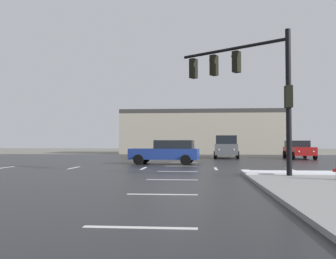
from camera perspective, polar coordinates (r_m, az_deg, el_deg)
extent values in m
plane|color=slate|center=(20.42, 1.79, -6.13)|extent=(120.00, 120.00, 0.00)
cube|color=#232326|center=(20.42, 1.79, -6.10)|extent=(44.00, 44.00, 0.02)
cube|color=white|center=(16.88, 18.41, -6.35)|extent=(4.00, 1.60, 0.06)
cube|color=silver|center=(6.59, -4.38, -14.94)|extent=(2.00, 0.15, 0.01)
cube|color=silver|center=(10.50, -0.92, -10.04)|extent=(2.00, 0.15, 0.01)
cube|color=silver|center=(14.45, 0.61, -7.80)|extent=(2.00, 0.15, 0.01)
cube|color=silver|center=(18.43, 1.48, -6.52)|extent=(2.00, 0.15, 0.01)
cube|color=silver|center=(22.41, 2.04, -5.69)|extent=(2.00, 0.15, 0.01)
cube|color=silver|center=(26.40, 2.43, -5.11)|extent=(2.00, 0.15, 0.01)
cube|color=silver|center=(30.40, 2.71, -4.69)|extent=(2.00, 0.15, 0.01)
cube|color=silver|center=(34.39, 2.93, -4.36)|extent=(2.00, 0.15, 0.01)
cube|color=silver|center=(38.38, 3.11, -4.10)|extent=(2.00, 0.15, 0.01)
cube|color=silver|center=(23.17, -23.87, -5.41)|extent=(0.15, 2.00, 0.01)
cube|color=silver|center=(21.56, -14.43, -5.78)|extent=(0.15, 2.00, 0.01)
cube|color=silver|center=(20.62, -3.80, -6.02)|extent=(0.15, 2.00, 0.01)
cube|color=silver|center=(20.42, 7.43, -6.05)|extent=(0.15, 2.00, 0.01)
cube|color=silver|center=(21.00, 18.46, -5.85)|extent=(0.15, 2.00, 0.01)
cube|color=silver|center=(16.60, 13.34, -6.98)|extent=(0.45, 7.00, 0.01)
cylinder|color=black|center=(15.75, 18.21, 4.11)|extent=(0.22, 0.22, 5.98)
cylinder|color=black|center=(17.32, 9.78, 12.20)|extent=(4.40, 3.13, 0.14)
cube|color=black|center=(17.06, 10.57, 10.27)|extent=(0.44, 0.46, 0.95)
sphere|color=red|center=(17.19, 10.09, 11.15)|extent=(0.20, 0.20, 0.20)
cube|color=black|center=(17.65, 7.15, 9.85)|extent=(0.44, 0.46, 0.95)
sphere|color=red|center=(17.79, 6.71, 10.69)|extent=(0.20, 0.20, 0.20)
cube|color=black|center=(18.29, 3.97, 9.42)|extent=(0.44, 0.46, 0.95)
sphere|color=red|center=(18.44, 3.56, 10.23)|extent=(0.20, 0.20, 0.20)
cube|color=black|center=(15.78, 18.20, 4.86)|extent=(0.28, 0.36, 0.90)
cylinder|color=red|center=(14.59, 24.45, -5.81)|extent=(0.12, 0.11, 0.11)
cube|color=#BCB29E|center=(46.37, 5.29, -0.77)|extent=(19.49, 8.00, 4.82)
cube|color=#3F3D3A|center=(46.50, 5.28, 2.51)|extent=(19.49, 8.00, 0.50)
cube|color=#B21919|center=(33.96, 19.67, -3.14)|extent=(1.87, 4.53, 0.70)
cube|color=black|center=(34.61, 19.38, -2.09)|extent=(1.69, 2.50, 0.55)
cylinder|color=black|center=(32.73, 21.87, -3.78)|extent=(0.23, 0.66, 0.66)
cylinder|color=black|center=(32.27, 18.79, -3.85)|extent=(0.23, 0.66, 0.66)
cylinder|color=black|center=(35.68, 20.48, -3.63)|extent=(0.23, 0.66, 0.66)
cylinder|color=black|center=(35.26, 17.64, -3.68)|extent=(0.23, 0.66, 0.66)
sphere|color=white|center=(31.99, 21.64, -3.21)|extent=(0.18, 0.18, 0.18)
sphere|color=white|center=(31.69, 19.64, -3.24)|extent=(0.18, 0.18, 0.18)
cube|color=navy|center=(24.31, -0.58, -3.80)|extent=(4.64, 2.20, 0.70)
cube|color=black|center=(24.19, 0.99, -2.33)|extent=(2.61, 1.87, 0.55)
cylinder|color=black|center=(23.77, -4.62, -4.68)|extent=(0.68, 0.28, 0.66)
cylinder|color=black|center=(25.52, -3.61, -4.49)|extent=(0.68, 0.28, 0.66)
cylinder|color=black|center=(23.21, 2.75, -4.75)|extent=(0.68, 0.28, 0.66)
cylinder|color=black|center=(24.99, 3.25, -4.55)|extent=(0.68, 0.28, 0.66)
sphere|color=white|center=(24.24, -5.96, -3.79)|extent=(0.18, 0.18, 0.18)
sphere|color=white|center=(25.35, -5.26, -3.71)|extent=(0.18, 0.18, 0.18)
cube|color=slate|center=(33.76, 9.05, -3.03)|extent=(2.32, 4.94, 0.95)
cube|color=black|center=(33.76, 9.04, -1.58)|extent=(2.05, 3.49, 0.75)
cylinder|color=black|center=(32.16, 10.79, -3.92)|extent=(0.27, 0.68, 0.66)
cylinder|color=black|center=(32.16, 7.31, -3.94)|extent=(0.27, 0.68, 0.66)
cylinder|color=black|center=(35.42, 10.63, -3.73)|extent=(0.27, 0.68, 0.66)
cylinder|color=black|center=(35.42, 7.47, -3.75)|extent=(0.27, 0.68, 0.66)
sphere|color=white|center=(31.42, 10.19, -3.11)|extent=(0.18, 0.18, 0.18)
sphere|color=white|center=(31.42, 7.91, -3.12)|extent=(0.18, 0.18, 0.18)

